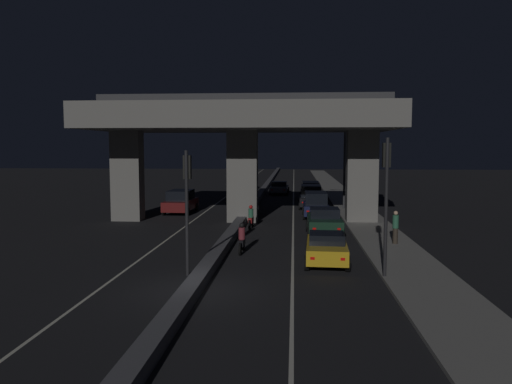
% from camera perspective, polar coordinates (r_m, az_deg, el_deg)
% --- Properties ---
extents(ground_plane, '(200.00, 200.00, 0.00)m').
position_cam_1_polar(ground_plane, '(18.59, -7.03, -11.14)').
color(ground_plane, black).
extents(lane_line_left_inner, '(0.12, 126.00, 0.00)m').
position_cam_1_polar(lane_line_left_inner, '(53.22, -3.34, -0.45)').
color(lane_line_left_inner, beige).
rests_on(lane_line_left_inner, ground_plane).
extents(lane_line_right_inner, '(0.12, 126.00, 0.00)m').
position_cam_1_polar(lane_line_right_inner, '(52.74, 4.31, -0.51)').
color(lane_line_right_inner, beige).
rests_on(lane_line_right_inner, ground_plane).
extents(median_divider, '(0.63, 126.00, 0.44)m').
position_cam_1_polar(median_divider, '(52.84, 0.47, -0.25)').
color(median_divider, '#4C4C51').
rests_on(median_divider, ground_plane).
extents(sidewalk_right, '(2.98, 126.00, 0.13)m').
position_cam_1_polar(sidewalk_right, '(46.05, 10.56, -1.33)').
color(sidewalk_right, gray).
rests_on(sidewalk_right, ground_plane).
extents(elevated_overpass, '(20.48, 10.45, 8.87)m').
position_cam_1_polar(elevated_overpass, '(34.66, -1.57, 7.60)').
color(elevated_overpass, slate).
rests_on(elevated_overpass, ground_plane).
extents(traffic_light_left_of_median, '(0.30, 0.49, 5.07)m').
position_cam_1_polar(traffic_light_left_of_median, '(20.26, -7.87, 0.16)').
color(traffic_light_left_of_median, black).
rests_on(traffic_light_left_of_median, ground_plane).
extents(traffic_light_right_of_median, '(0.30, 0.49, 5.57)m').
position_cam_1_polar(traffic_light_right_of_median, '(20.09, 14.66, 0.92)').
color(traffic_light_right_of_median, black).
rests_on(traffic_light_right_of_median, ground_plane).
extents(street_lamp, '(2.63, 0.32, 8.04)m').
position_cam_1_polar(street_lamp, '(41.60, 9.59, 4.52)').
color(street_lamp, '#2D2D30').
rests_on(street_lamp, ground_plane).
extents(car_taxi_yellow_lead, '(2.04, 4.04, 1.42)m').
position_cam_1_polar(car_taxi_yellow_lead, '(22.52, 8.08, -6.35)').
color(car_taxi_yellow_lead, gold).
rests_on(car_taxi_yellow_lead, ground_plane).
extents(car_dark_green_second, '(2.06, 4.42, 1.66)m').
position_cam_1_polar(car_dark_green_second, '(29.54, 7.80, -3.38)').
color(car_dark_green_second, black).
rests_on(car_dark_green_second, ground_plane).
extents(car_dark_blue_third, '(1.95, 4.03, 1.87)m').
position_cam_1_polar(car_dark_blue_third, '(37.19, 6.83, -1.40)').
color(car_dark_blue_third, '#141938').
rests_on(car_dark_blue_third, ground_plane).
extents(car_black_fourth, '(2.10, 4.09, 1.97)m').
position_cam_1_polar(car_black_fourth, '(42.78, 6.29, -0.48)').
color(car_black_fourth, black).
rests_on(car_black_fourth, ground_plane).
extents(car_grey_fifth, '(2.04, 4.64, 1.79)m').
position_cam_1_polar(car_grey_fifth, '(49.29, 6.23, 0.18)').
color(car_grey_fifth, '#515459').
rests_on(car_grey_fifth, ground_plane).
extents(car_grey_sixth, '(2.15, 4.51, 1.42)m').
position_cam_1_polar(car_grey_sixth, '(55.15, 2.70, 0.51)').
color(car_grey_sixth, '#515459').
rests_on(car_grey_sixth, ground_plane).
extents(car_dark_red_lead_oncoming, '(2.14, 4.60, 1.82)m').
position_cam_1_polar(car_dark_red_lead_oncoming, '(39.75, -8.61, -1.06)').
color(car_dark_red_lead_oncoming, '#591414').
rests_on(car_dark_red_lead_oncoming, ground_plane).
extents(car_black_second_oncoming, '(1.88, 4.32, 1.28)m').
position_cam_1_polar(car_black_second_oncoming, '(48.93, -2.13, -0.14)').
color(car_black_second_oncoming, black).
rests_on(car_black_second_oncoming, ground_plane).
extents(car_dark_green_third_oncoming, '(1.99, 4.25, 1.49)m').
position_cam_1_polar(car_dark_green_third_oncoming, '(61.19, -0.98, 1.01)').
color(car_dark_green_third_oncoming, black).
rests_on(car_dark_green_third_oncoming, ground_plane).
extents(motorcycle_black_filtering_near, '(0.33, 1.81, 1.50)m').
position_cam_1_polar(motorcycle_black_filtering_near, '(24.66, -1.64, -5.52)').
color(motorcycle_black_filtering_near, black).
rests_on(motorcycle_black_filtering_near, ground_plane).
extents(motorcycle_red_filtering_mid, '(0.34, 1.91, 1.49)m').
position_cam_1_polar(motorcycle_red_filtering_mid, '(32.11, -0.59, -3.03)').
color(motorcycle_red_filtering_mid, black).
rests_on(motorcycle_red_filtering_mid, ground_plane).
extents(motorcycle_white_filtering_far, '(0.34, 1.95, 1.41)m').
position_cam_1_polar(motorcycle_white_filtering_far, '(38.50, 0.03, -1.70)').
color(motorcycle_white_filtering_far, black).
rests_on(motorcycle_white_filtering_far, ground_plane).
extents(pedestrian_on_sidewalk, '(0.32, 0.32, 1.74)m').
position_cam_1_polar(pedestrian_on_sidewalk, '(27.26, 15.65, -3.88)').
color(pedestrian_on_sidewalk, '#2D261E').
rests_on(pedestrian_on_sidewalk, sidewalk_right).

